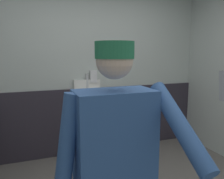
% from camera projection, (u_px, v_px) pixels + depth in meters
% --- Properties ---
extents(wall_back, '(4.30, 0.12, 2.57)m').
position_uv_depth(wall_back, '(87.00, 70.00, 3.51)').
color(wall_back, silver).
rests_on(wall_back, ground_plane).
extents(wainscot_band_back, '(3.70, 0.03, 1.01)m').
position_uv_depth(wainscot_band_back, '(89.00, 120.00, 3.56)').
color(wainscot_band_back, '#2D2833').
rests_on(wainscot_band_back, ground_plane).
extents(urinal_solo, '(0.40, 0.34, 1.24)m').
position_uv_depth(urinal_solo, '(89.00, 106.00, 3.38)').
color(urinal_solo, white).
rests_on(urinal_solo, ground_plane).
extents(person, '(0.66, 0.60, 1.61)m').
position_uv_depth(person, '(115.00, 161.00, 1.30)').
color(person, '#2D3342').
rests_on(person, ground_plane).
extents(soap_dispenser, '(0.10, 0.07, 0.18)m').
position_uv_depth(soap_dispenser, '(93.00, 76.00, 3.45)').
color(soap_dispenser, silver).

